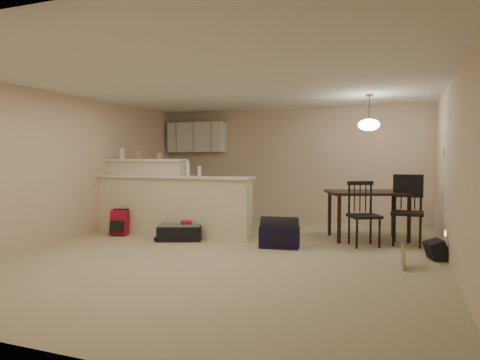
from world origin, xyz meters
The scene contains 19 objects.
room centered at (0.00, 0.00, 1.25)m, with size 7.00×7.02×2.50m.
breakfast_bar centered at (-1.76, 0.98, 0.61)m, with size 3.08×0.58×1.39m.
upper_cabinets centered at (-2.20, 3.32, 1.90)m, with size 1.40×0.34×0.70m, color white.
kitchen_counter centered at (-2.00, 3.19, 0.45)m, with size 1.80×0.60×0.90m, color white.
thermostat centered at (2.98, 1.55, 1.50)m, with size 0.02×0.12×0.12m, color beige.
jar centered at (-2.72, 1.12, 1.49)m, with size 0.10×0.10×0.20m, color silver.
cereal_box centered at (-2.34, 1.12, 1.47)m, with size 0.10×0.07×0.16m, color #A38B54.
small_box centered at (-1.87, 1.12, 1.45)m, with size 0.08×0.06×0.12m, color #A38B54.
bottle_a centered at (-1.17, 0.90, 1.22)m, with size 0.07×0.07×0.26m, color silver.
bottle_b centered at (-0.94, 0.90, 1.18)m, with size 0.06×0.06×0.18m, color silver.
dining_table centered at (1.84, 1.83, 0.74)m, with size 1.57×1.32×0.84m.
pendant_lamp centered at (1.84, 1.83, 1.99)m, with size 0.36×0.36×0.62m.
dining_chair_near centered at (1.84, 1.18, 0.52)m, with size 0.45×0.43×1.03m, color black, non-canonical shape.
dining_chair_far centered at (2.48, 1.51, 0.56)m, with size 0.49×0.46×1.12m, color black, non-canonical shape.
suitcase centered at (-1.17, 0.61, 0.12)m, with size 0.74×0.48×0.25m, color black.
red_backpack centered at (-2.42, 0.61, 0.23)m, with size 0.30×0.19×0.45m, color #A91328.
navy_duffel centered at (0.60, 0.61, 0.17)m, with size 0.61×0.33×0.33m, color black.
black_daypack centered at (2.85, 0.61, 0.13)m, with size 0.30×0.21×0.26m, color black.
cardboard_sheet centered at (2.42, -0.04, 0.14)m, with size 0.37×0.02×0.28m, color #A38B54.
Camera 1 is at (2.39, -5.85, 1.42)m, focal length 32.00 mm.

